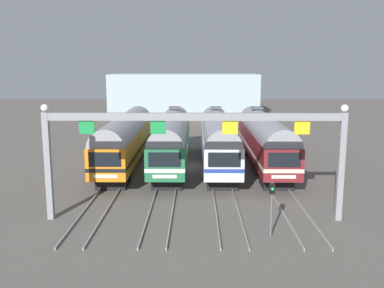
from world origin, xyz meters
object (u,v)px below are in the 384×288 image
commuter_train_orange (126,138)px  yard_signal_mast (272,199)px  commuter_train_green (172,138)px  commuter_train_silver (218,138)px  catenary_gantry (194,136)px  commuter_train_maroon (264,138)px

commuter_train_orange → yard_signal_mast: size_ratio=5.88×
commuter_train_green → commuter_train_orange: bearing=-179.9°
commuter_train_green → commuter_train_silver: 4.19m
commuter_train_orange → yard_signal_mast: 19.23m
commuter_train_orange → commuter_train_green: 4.19m
commuter_train_silver → yard_signal_mast: bearing=-82.6°
catenary_gantry → commuter_train_silver: bearing=81.2°
catenary_gantry → yard_signal_mast: 5.77m
commuter_train_orange → commuter_train_silver: 8.38m
commuter_train_orange → commuter_train_silver: bearing=0.0°
commuter_train_orange → yard_signal_mast: bearing=-57.0°
commuter_train_silver → yard_signal_mast: 16.27m
commuter_train_green → commuter_train_maroon: bearing=0.0°
commuter_train_green → yard_signal_mast: bearing=-68.7°
catenary_gantry → yard_signal_mast: bearing=-32.1°
commuter_train_maroon → catenary_gantry: size_ratio=1.01×
commuter_train_orange → commuter_train_maroon: bearing=0.0°
commuter_train_maroon → commuter_train_silver: bearing=180.0°
commuter_train_green → yard_signal_mast: (6.28, -16.12, -0.55)m
yard_signal_mast → catenary_gantry: bearing=147.9°
commuter_train_silver → commuter_train_maroon: size_ratio=1.00×
commuter_train_silver → catenary_gantry: (-2.09, -13.50, 2.43)m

